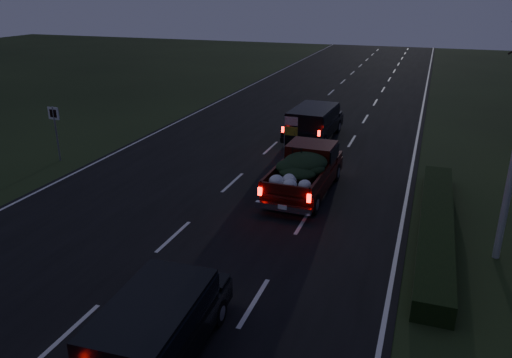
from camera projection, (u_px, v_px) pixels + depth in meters
The scene contains 7 objects.
ground at pixel (174, 237), 15.77m from camera, with size 120.00×120.00×0.00m, color black.
road_asphalt at pixel (174, 237), 15.76m from camera, with size 14.00×120.00×0.02m, color black.
hedge_row at pixel (436, 225), 15.88m from camera, with size 1.00×10.00×0.60m, color black.
route_sign at pixel (55, 125), 22.23m from camera, with size 0.55×0.08×2.50m.
pickup_truck at pixel (305, 168), 18.89m from camera, with size 2.04×5.02×2.61m.
lead_suv at pixel (314, 120), 25.67m from camera, with size 2.21×4.88×1.38m.
rear_suv at pixel (155, 324), 10.21m from camera, with size 2.11×4.33×1.22m.
Camera 1 is at (7.15, -12.41, 7.33)m, focal length 35.00 mm.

